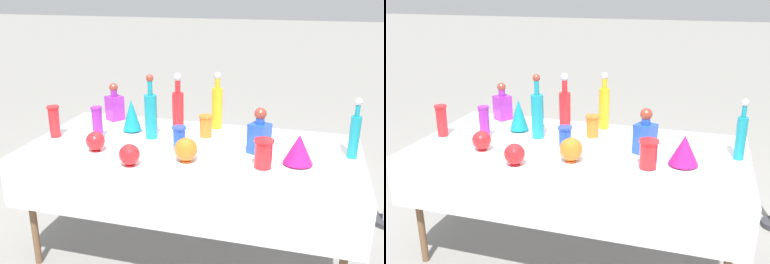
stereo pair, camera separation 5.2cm
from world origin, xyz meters
TOP-DOWN VIEW (x-y plane):
  - ground_plane at (0.00, 0.00)m, footprint 40.00×40.00m
  - display_table at (0.00, -0.04)m, footprint 2.06×1.01m
  - tall_bottle_0 at (0.07, 0.41)m, footprint 0.07×0.07m
  - tall_bottle_1 at (-0.17, 0.26)m, footprint 0.08×0.08m
  - tall_bottle_2 at (0.96, 0.09)m, footprint 0.06×0.06m
  - tall_bottle_3 at (-0.31, 0.09)m, footprint 0.08×0.08m
  - square_decanter_0 at (0.41, 0.02)m, footprint 0.14×0.14m
  - square_decanter_1 at (-0.71, 0.39)m, footprint 0.15×0.15m
  - slender_vase_0 at (0.47, -0.20)m, footprint 0.11×0.11m
  - slender_vase_1 at (-0.64, -0.02)m, footprint 0.07×0.07m
  - slender_vase_2 at (-0.93, -0.06)m, footprint 0.08×0.08m
  - slender_vase_3 at (0.04, 0.21)m, footprint 0.09×0.09m
  - slender_vase_4 at (-0.06, -0.08)m, footprint 0.09×0.09m
  - fluted_vase_0 at (0.65, -0.10)m, footprint 0.17×0.17m
  - fluted_vase_1 at (-0.48, 0.18)m, footprint 0.13×0.13m
  - round_bowl_0 at (-0.55, -0.23)m, footprint 0.12×0.12m
  - round_bowl_1 at (0.03, -0.23)m, footprint 0.14×0.14m
  - round_bowl_2 at (-0.26, -0.38)m, footprint 0.12×0.12m
  - price_tag_left at (0.21, -0.43)m, footprint 0.06×0.03m

SIDE VIEW (x-z plane):
  - ground_plane at x=0.00m, z-range 0.00..0.00m
  - display_table at x=0.00m, z-range 0.33..1.09m
  - price_tag_left at x=0.21m, z-range 0.76..0.81m
  - round_bowl_0 at x=-0.55m, z-range 0.76..0.89m
  - round_bowl_2 at x=-0.26m, z-range 0.76..0.89m
  - round_bowl_1 at x=0.03m, z-range 0.76..0.91m
  - slender_vase_3 at x=0.04m, z-range 0.77..0.92m
  - slender_vase_4 at x=-0.06m, z-range 0.77..0.92m
  - slender_vase_0 at x=0.47m, z-range 0.77..0.93m
  - fluted_vase_0 at x=0.65m, z-range 0.76..0.95m
  - square_decanter_1 at x=-0.71m, z-range 0.73..1.01m
  - slender_vase_2 at x=-0.93m, z-range 0.77..0.98m
  - slender_vase_1 at x=-0.64m, z-range 0.77..0.98m
  - fluted_vase_1 at x=-0.48m, z-range 0.76..0.99m
  - square_decanter_0 at x=0.41m, z-range 0.74..1.02m
  - tall_bottle_2 at x=0.96m, z-range 0.73..1.10m
  - tall_bottle_0 at x=0.07m, z-range 0.73..1.13m
  - tall_bottle_3 at x=-0.31m, z-range 0.71..1.14m
  - tall_bottle_1 at x=-0.17m, z-range 0.72..1.14m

